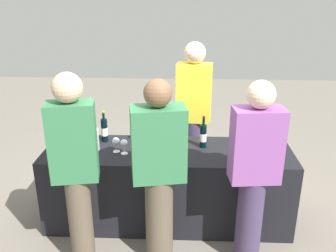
% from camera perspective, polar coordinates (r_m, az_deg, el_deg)
% --- Properties ---
extents(ground_plane, '(12.00, 12.00, 0.00)m').
position_cam_1_polar(ground_plane, '(3.96, 0.00, -14.05)').
color(ground_plane, slate).
extents(tasting_table, '(2.40, 0.71, 0.78)m').
position_cam_1_polar(tasting_table, '(3.75, 0.00, -9.17)').
color(tasting_table, black).
rests_on(tasting_table, ground_plane).
extents(wine_bottle_0, '(0.08, 0.08, 0.30)m').
position_cam_1_polar(wine_bottle_0, '(3.74, -13.41, -1.32)').
color(wine_bottle_0, black).
rests_on(wine_bottle_0, tasting_table).
extents(wine_bottle_1, '(0.07, 0.07, 0.32)m').
position_cam_1_polar(wine_bottle_1, '(3.77, -9.83, -0.62)').
color(wine_bottle_1, black).
rests_on(wine_bottle_1, tasting_table).
extents(wine_bottle_2, '(0.07, 0.07, 0.33)m').
position_cam_1_polar(wine_bottle_2, '(3.68, -3.88, -0.96)').
color(wine_bottle_2, black).
rests_on(wine_bottle_2, tasting_table).
extents(wine_bottle_3, '(0.06, 0.06, 0.33)m').
position_cam_1_polar(wine_bottle_3, '(3.69, -2.37, -0.86)').
color(wine_bottle_3, black).
rests_on(wine_bottle_3, tasting_table).
extents(wine_bottle_4, '(0.07, 0.07, 0.32)m').
position_cam_1_polar(wine_bottle_4, '(3.60, 5.47, -1.52)').
color(wine_bottle_4, black).
rests_on(wine_bottle_4, tasting_table).
extents(wine_glass_0, '(0.07, 0.07, 0.14)m').
position_cam_1_polar(wine_glass_0, '(3.53, -8.07, -2.43)').
color(wine_glass_0, silver).
rests_on(wine_glass_0, tasting_table).
extents(wine_glass_1, '(0.07, 0.07, 0.14)m').
position_cam_1_polar(wine_glass_1, '(3.48, -6.86, -2.73)').
color(wine_glass_1, silver).
rests_on(wine_glass_1, tasting_table).
extents(wine_glass_2, '(0.06, 0.06, 0.12)m').
position_cam_1_polar(wine_glass_2, '(3.44, -0.56, -3.18)').
color(wine_glass_2, silver).
rests_on(wine_glass_2, tasting_table).
extents(wine_glass_3, '(0.07, 0.07, 0.13)m').
position_cam_1_polar(wine_glass_3, '(3.53, 12.26, -2.88)').
color(wine_glass_3, silver).
rests_on(wine_glass_3, tasting_table).
extents(ice_bucket, '(0.19, 0.19, 0.20)m').
position_cam_1_polar(ice_bucket, '(3.62, -12.12, -2.15)').
color(ice_bucket, silver).
rests_on(ice_bucket, tasting_table).
extents(server_pouring, '(0.40, 0.25, 1.73)m').
position_cam_1_polar(server_pouring, '(4.10, 3.95, 2.17)').
color(server_pouring, '#3F3351').
rests_on(server_pouring, ground_plane).
extents(guest_0, '(0.39, 0.26, 1.70)m').
position_cam_1_polar(guest_0, '(3.00, -14.18, -6.17)').
color(guest_0, brown).
rests_on(guest_0, ground_plane).
extents(guest_1, '(0.46, 0.31, 1.64)m').
position_cam_1_polar(guest_1, '(2.99, -1.45, -6.92)').
color(guest_1, brown).
rests_on(guest_1, ground_plane).
extents(guest_2, '(0.41, 0.25, 1.63)m').
position_cam_1_polar(guest_2, '(3.05, 13.17, -6.78)').
color(guest_2, '#3F3351').
rests_on(guest_2, ground_plane).
extents(menu_board, '(0.63, 0.10, 0.89)m').
position_cam_1_polar(menu_board, '(4.71, 13.33, -2.40)').
color(menu_board, white).
rests_on(menu_board, ground_plane).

